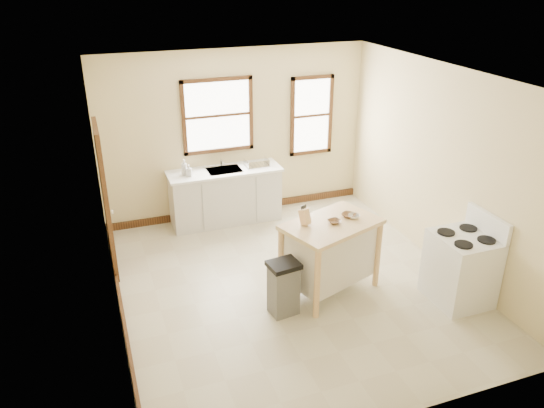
{
  "coord_description": "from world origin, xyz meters",
  "views": [
    {
      "loc": [
        -2.31,
        -5.66,
        4.0
      ],
      "look_at": [
        -0.12,
        0.4,
        1.05
      ],
      "focal_mm": 35.0,
      "sensor_mm": 36.0,
      "label": 1
    }
  ],
  "objects_px": {
    "kitchen_island": "(330,257)",
    "knife_block": "(305,217)",
    "dish_rack": "(257,163)",
    "trash_bin": "(284,288)",
    "soap_bottle_b": "(189,170)",
    "bowl_b": "(348,215)",
    "bowl_c": "(354,216)",
    "pepper_grinder": "(307,216)",
    "gas_stove": "(462,259)",
    "bowl_a": "(334,222)",
    "soap_bottle_a": "(184,167)"
  },
  "relations": [
    {
      "from": "kitchen_island",
      "to": "knife_block",
      "type": "distance_m",
      "value": 0.69
    },
    {
      "from": "dish_rack",
      "to": "trash_bin",
      "type": "bearing_deg",
      "value": -125.09
    },
    {
      "from": "soap_bottle_b",
      "to": "trash_bin",
      "type": "distance_m",
      "value": 2.82
    },
    {
      "from": "bowl_b",
      "to": "bowl_c",
      "type": "xyz_separation_m",
      "value": [
        0.05,
        -0.06,
        0.0
      ]
    },
    {
      "from": "pepper_grinder",
      "to": "bowl_c",
      "type": "relative_size",
      "value": 1.0
    },
    {
      "from": "knife_block",
      "to": "bowl_b",
      "type": "relative_size",
      "value": 1.13
    },
    {
      "from": "pepper_grinder",
      "to": "trash_bin",
      "type": "relative_size",
      "value": 0.21
    },
    {
      "from": "gas_stove",
      "to": "trash_bin",
      "type": "bearing_deg",
      "value": 167.45
    },
    {
      "from": "knife_block",
      "to": "kitchen_island",
      "type": "bearing_deg",
      "value": -40.57
    },
    {
      "from": "bowl_b",
      "to": "bowl_c",
      "type": "bearing_deg",
      "value": -51.13
    },
    {
      "from": "bowl_a",
      "to": "soap_bottle_b",
      "type": "bearing_deg",
      "value": 119.27
    },
    {
      "from": "kitchen_island",
      "to": "soap_bottle_a",
      "type": "bearing_deg",
      "value": 99.81
    },
    {
      "from": "pepper_grinder",
      "to": "soap_bottle_a",
      "type": "bearing_deg",
      "value": 115.43
    },
    {
      "from": "bowl_a",
      "to": "bowl_b",
      "type": "relative_size",
      "value": 0.91
    },
    {
      "from": "bowl_c",
      "to": "bowl_b",
      "type": "bearing_deg",
      "value": 128.87
    },
    {
      "from": "pepper_grinder",
      "to": "kitchen_island",
      "type": "bearing_deg",
      "value": -26.74
    },
    {
      "from": "soap_bottle_a",
      "to": "bowl_c",
      "type": "bearing_deg",
      "value": -67.46
    },
    {
      "from": "kitchen_island",
      "to": "trash_bin",
      "type": "xyz_separation_m",
      "value": [
        -0.76,
        -0.28,
        -0.14
      ]
    },
    {
      "from": "soap_bottle_b",
      "to": "dish_rack",
      "type": "xyz_separation_m",
      "value": [
        1.15,
        0.07,
        -0.04
      ]
    },
    {
      "from": "dish_rack",
      "to": "bowl_c",
      "type": "height_order",
      "value": "bowl_c"
    },
    {
      "from": "kitchen_island",
      "to": "bowl_b",
      "type": "xyz_separation_m",
      "value": [
        0.28,
        0.08,
        0.52
      ]
    },
    {
      "from": "gas_stove",
      "to": "bowl_b",
      "type": "bearing_deg",
      "value": 144.2
    },
    {
      "from": "bowl_a",
      "to": "gas_stove",
      "type": "bearing_deg",
      "value": -27.68
    },
    {
      "from": "knife_block",
      "to": "bowl_c",
      "type": "xyz_separation_m",
      "value": [
        0.67,
        -0.05,
        -0.08
      ]
    },
    {
      "from": "soap_bottle_b",
      "to": "bowl_c",
      "type": "xyz_separation_m",
      "value": [
        1.66,
        -2.38,
        0.0
      ]
    },
    {
      "from": "pepper_grinder",
      "to": "dish_rack",
      "type": "bearing_deg",
      "value": 87.47
    },
    {
      "from": "dish_rack",
      "to": "soap_bottle_b",
      "type": "bearing_deg",
      "value": 160.09
    },
    {
      "from": "knife_block",
      "to": "pepper_grinder",
      "type": "distance_m",
      "value": 0.1
    },
    {
      "from": "bowl_c",
      "to": "kitchen_island",
      "type": "bearing_deg",
      "value": -176.13
    },
    {
      "from": "pepper_grinder",
      "to": "trash_bin",
      "type": "xyz_separation_m",
      "value": [
        -0.47,
        -0.43,
        -0.71
      ]
    },
    {
      "from": "bowl_c",
      "to": "soap_bottle_b",
      "type": "bearing_deg",
      "value": 124.83
    },
    {
      "from": "bowl_a",
      "to": "trash_bin",
      "type": "relative_size",
      "value": 0.23
    },
    {
      "from": "bowl_c",
      "to": "trash_bin",
      "type": "bearing_deg",
      "value": -164.35
    },
    {
      "from": "dish_rack",
      "to": "kitchen_island",
      "type": "height_order",
      "value": "dish_rack"
    },
    {
      "from": "soap_bottle_b",
      "to": "trash_bin",
      "type": "xyz_separation_m",
      "value": [
        0.58,
        -2.68,
        -0.66
      ]
    },
    {
      "from": "dish_rack",
      "to": "pepper_grinder",
      "type": "bearing_deg",
      "value": -115.84
    },
    {
      "from": "soap_bottle_a",
      "to": "trash_bin",
      "type": "height_order",
      "value": "soap_bottle_a"
    },
    {
      "from": "bowl_a",
      "to": "trash_bin",
      "type": "height_order",
      "value": "bowl_a"
    },
    {
      "from": "kitchen_island",
      "to": "bowl_c",
      "type": "relative_size",
      "value": 8.12
    },
    {
      "from": "bowl_a",
      "to": "trash_bin",
      "type": "xyz_separation_m",
      "value": [
        -0.78,
        -0.26,
        -0.66
      ]
    },
    {
      "from": "soap_bottle_b",
      "to": "bowl_a",
      "type": "relative_size",
      "value": 1.15
    },
    {
      "from": "bowl_c",
      "to": "dish_rack",
      "type": "bearing_deg",
      "value": 101.71
    },
    {
      "from": "kitchen_island",
      "to": "bowl_c",
      "type": "distance_m",
      "value": 0.61
    },
    {
      "from": "soap_bottle_b",
      "to": "knife_block",
      "type": "bearing_deg",
      "value": -44.3
    },
    {
      "from": "soap_bottle_b",
      "to": "pepper_grinder",
      "type": "relative_size",
      "value": 1.24
    },
    {
      "from": "soap_bottle_a",
      "to": "knife_block",
      "type": "height_order",
      "value": "knife_block"
    },
    {
      "from": "pepper_grinder",
      "to": "gas_stove",
      "type": "bearing_deg",
      "value": -27.74
    },
    {
      "from": "kitchen_island",
      "to": "pepper_grinder",
      "type": "bearing_deg",
      "value": 133.65
    },
    {
      "from": "soap_bottle_b",
      "to": "gas_stove",
      "type": "bearing_deg",
      "value": -25.9
    },
    {
      "from": "bowl_a",
      "to": "bowl_c",
      "type": "distance_m",
      "value": 0.3
    }
  ]
}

